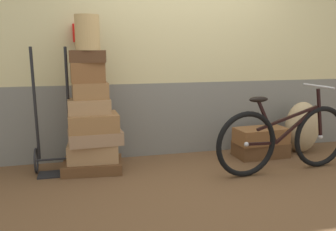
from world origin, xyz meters
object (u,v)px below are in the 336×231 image
suitcase_7 (88,56)px  suitcase_8 (260,149)px  suitcase_0 (93,166)px  suitcase_1 (93,151)px  bicycle (285,139)px  suitcase_3 (93,122)px  suitcase_5 (90,91)px  wicker_basket (87,33)px  suitcase_4 (89,106)px  suitcase_6 (88,73)px  burlap_sack (302,127)px  suitcase_9 (261,136)px  suitcase_2 (95,137)px  luggage_trolley (54,144)px

suitcase_7 → suitcase_8: 2.38m
suitcase_0 → suitcase_8: 2.08m
suitcase_1 → suitcase_7: (-0.01, 0.02, 1.04)m
bicycle → suitcase_3: bearing=165.5°
suitcase_5 → suitcase_8: 2.22m
suitcase_1 → wicker_basket: size_ratio=1.50×
suitcase_4 → suitcase_6: 0.36m
suitcase_6 → burlap_sack: 2.81m
suitcase_1 → suitcase_6: size_ratio=1.54×
suitcase_0 → burlap_sack: size_ratio=0.97×
suitcase_9 → burlap_sack: (0.63, 0.08, 0.06)m
suitcase_0 → suitcase_2: suitcase_2 is taller
suitcase_9 → luggage_trolley: 2.46m
suitcase_4 → suitcase_3: bearing=-40.2°
suitcase_1 → suitcase_5: (-0.00, 0.01, 0.68)m
suitcase_4 → burlap_sack: bearing=-0.8°
suitcase_0 → suitcase_1: (0.01, 0.02, 0.16)m
suitcase_0 → suitcase_7: 1.20m
suitcase_0 → bicycle: 2.14m
suitcase_3 → wicker_basket: bearing=130.6°
suitcase_5 → wicker_basket: wicker_basket is taller
suitcase_8 → suitcase_9: suitcase_9 is taller
suitcase_5 → suitcase_7: 0.37m
luggage_trolley → burlap_sack: (3.09, 0.02, 0.01)m
suitcase_5 → wicker_basket: bearing=-106.5°
suitcase_1 → suitcase_3: suitcase_3 is taller
suitcase_5 → suitcase_1: bearing=-77.6°
suitcase_2 → luggage_trolley: size_ratio=0.42×
suitcase_3 → suitcase_5: bearing=106.5°
suitcase_4 → burlap_sack: size_ratio=0.67×
suitcase_1 → suitcase_3: (0.01, -0.04, 0.34)m
suitcase_9 → luggage_trolley: (-2.46, 0.06, 0.04)m
suitcase_4 → suitcase_7: (0.02, 0.02, 0.53)m
suitcase_3 → suitcase_6: 0.54m
suitcase_5 → suitcase_4: bearing=-138.8°
suitcase_3 → suitcase_8: suitcase_3 is taller
wicker_basket → luggage_trolley: 1.25m
suitcase_6 → wicker_basket: bearing=-66.0°
suitcase_0 → suitcase_8: suitcase_8 is taller
suitcase_8 → luggage_trolley: 2.49m
suitcase_5 → suitcase_8: (2.07, -0.01, -0.80)m
suitcase_6 → suitcase_9: 2.22m
suitcase_6 → burlap_sack: suitcase_6 is taller
suitcase_0 → luggage_trolley: 0.48m
suitcase_9 → suitcase_7: bearing=174.9°
burlap_sack → bicycle: size_ratio=0.40×
suitcase_0 → suitcase_9: 2.07m
suitcase_4 → suitcase_2: bearing=-17.3°
suitcase_6 → suitcase_8: 2.32m
suitcase_4 → suitcase_5: size_ratio=1.19×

